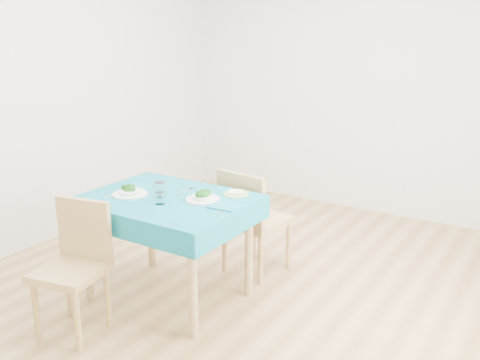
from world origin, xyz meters
The scene contains 16 objects.
room_shell centered at (0.00, 0.00, 1.35)m, with size 4.02×4.52×2.73m.
table centered at (-0.36, -0.38, 0.38)m, with size 1.14×0.87×0.76m, color #0A5C6E.
chair_near centered at (-0.57, -1.08, 0.49)m, with size 0.39×0.43×0.98m, color #9B7B48.
chair_far centered at (-0.06, 0.34, 0.56)m, with size 0.45×0.49×1.11m, color #9B7B48.
bowl_near centered at (-0.62, -0.47, 0.80)m, with size 0.25×0.25×0.07m, color white, non-canonical shape.
bowl_far centered at (-0.12, -0.29, 0.79)m, with size 0.23×0.23×0.07m, color white, non-canonical shape.
fork_near centered at (-0.71, -0.52, 0.76)m, with size 0.03×0.19×0.00m, color silver.
knife_near centered at (-0.55, -0.48, 0.76)m, with size 0.02×0.22×0.00m, color silver.
fork_far centered at (-0.35, -0.19, 0.76)m, with size 0.02×0.17×0.00m, color silver.
knife_far centered at (0.12, -0.36, 0.76)m, with size 0.02×0.23×0.00m, color silver.
napkin_near centered at (-0.70, -0.29, 0.76)m, with size 0.20×0.14×0.01m, color #0E677A.
napkin_far centered at (0.09, -0.33, 0.76)m, with size 0.20×0.14×0.01m, color #0E677A.
tumbler_center centered at (-0.42, -0.37, 0.81)m, with size 0.08×0.08×0.10m, color white.
tumbler_side centered at (-0.31, -0.50, 0.80)m, with size 0.06×0.06×0.08m, color white.
side_plate centered at (0.01, -0.06, 0.76)m, with size 0.19×0.19×0.01m, color #91C25E.
bread_slice centered at (0.01, -0.06, 0.77)m, with size 0.10×0.10×0.02m, color beige.
Camera 1 is at (1.96, -3.06, 1.90)m, focal length 40.00 mm.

